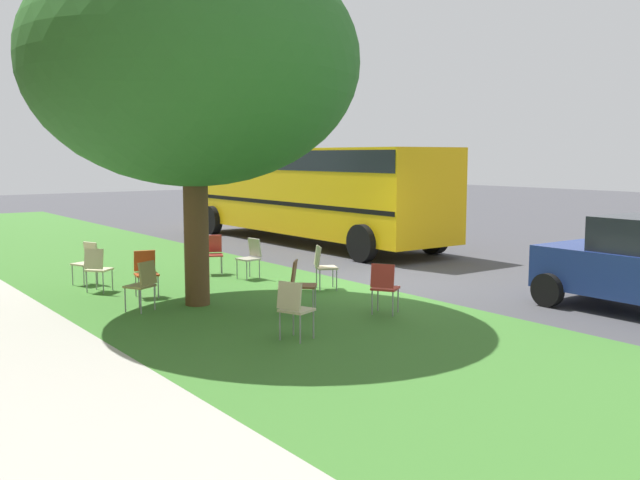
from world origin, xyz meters
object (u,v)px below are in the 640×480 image
at_px(chair_2, 97,266).
at_px(chair_3, 143,282).
at_px(chair_1, 294,306).
at_px(chair_0, 300,281).
at_px(chair_9, 87,260).
at_px(school_bus, 310,186).
at_px(street_tree, 193,63).
at_px(chair_6, 323,264).
at_px(chair_8, 146,270).
at_px(chair_4, 213,251).
at_px(chair_7, 251,255).
at_px(chair_5, 384,284).

height_order(chair_2, chair_3, same).
relative_size(chair_1, chair_3, 1.00).
relative_size(chair_0, chair_9, 1.00).
xyz_separation_m(chair_1, chair_9, (6.31, 0.90, 0.00)).
xyz_separation_m(chair_0, school_bus, (7.72, -5.75, 1.24)).
xyz_separation_m(chair_1, school_bus, (9.31, -6.97, 1.24)).
relative_size(chair_0, chair_3, 1.00).
relative_size(street_tree, chair_0, 7.30).
bearing_deg(chair_6, chair_8, 66.03).
xyz_separation_m(chair_0, chair_6, (1.36, -1.50, 0.00)).
distance_m(chair_0, chair_1, 2.00).
bearing_deg(chair_9, school_bus, -69.15).
distance_m(chair_0, chair_4, 4.40).
height_order(street_tree, school_bus, street_tree).
bearing_deg(chair_7, chair_3, 118.59).
bearing_deg(chair_5, chair_4, 3.62).
xyz_separation_m(chair_2, chair_8, (-0.99, -0.59, 0.00)).
distance_m(chair_3, chair_9, 3.17).
height_order(chair_1, chair_7, same).
relative_size(chair_2, chair_6, 1.00).
bearing_deg(chair_4, chair_2, 101.95).
xyz_separation_m(chair_4, chair_5, (-5.44, -0.34, 0.00)).
bearing_deg(chair_8, chair_6, -113.97).
bearing_deg(chair_7, chair_4, 18.90).
xyz_separation_m(chair_7, school_bus, (4.42, -4.77, 1.24)).
bearing_deg(chair_3, chair_1, -162.48).
bearing_deg(chair_7, school_bus, -47.16).
bearing_deg(school_bus, chair_1, 143.17).
relative_size(chair_2, chair_8, 1.00).
bearing_deg(chair_6, chair_0, 132.19).
xyz_separation_m(street_tree, chair_9, (3.21, 0.92, -3.75)).
bearing_deg(chair_4, chair_0, 171.84).
bearing_deg(chair_3, chair_5, -129.76).
height_order(chair_2, chair_4, same).
distance_m(chair_5, school_bus, 10.10).
height_order(chair_5, chair_7, same).
distance_m(chair_2, chair_3, 2.19).
height_order(street_tree, chair_3, street_tree).
xyz_separation_m(chair_6, chair_8, (1.40, 3.15, 0.00)).
height_order(chair_4, school_bus, school_bus).
bearing_deg(street_tree, chair_6, -93.42).
bearing_deg(chair_5, chair_8, 34.28).
relative_size(street_tree, chair_7, 7.30).
distance_m(street_tree, chair_7, 4.69).
xyz_separation_m(chair_5, chair_6, (2.44, -0.53, 0.00)).
relative_size(chair_3, chair_7, 1.00).
bearing_deg(chair_0, chair_5, -138.27).
bearing_deg(street_tree, chair_0, -141.73).
distance_m(chair_6, school_bus, 7.76).
bearing_deg(chair_4, school_bus, -56.70).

